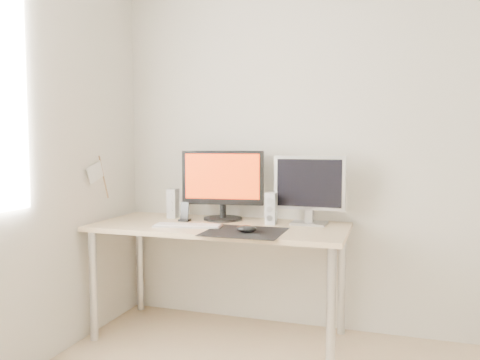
# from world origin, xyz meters

# --- Properties ---
(wall_back) EXTENTS (3.50, 0.00, 3.50)m
(wall_back) POSITION_xyz_m (0.00, 1.75, 1.25)
(wall_back) COLOR beige
(wall_back) RESTS_ON ground
(mousepad) EXTENTS (0.45, 0.40, 0.00)m
(mousepad) POSITION_xyz_m (-0.70, 1.19, 0.73)
(mousepad) COLOR black
(mousepad) RESTS_ON desk
(mouse) EXTENTS (0.12, 0.07, 0.04)m
(mouse) POSITION_xyz_m (-0.68, 1.16, 0.75)
(mouse) COLOR black
(mouse) RESTS_ON mousepad
(desk) EXTENTS (1.60, 0.70, 0.73)m
(desk) POSITION_xyz_m (-0.93, 1.38, 0.65)
(desk) COLOR #D1B587
(desk) RESTS_ON ground
(main_monitor) EXTENTS (0.55, 0.29, 0.47)m
(main_monitor) POSITION_xyz_m (-0.97, 1.56, 0.98)
(main_monitor) COLOR black
(main_monitor) RESTS_ON desk
(second_monitor) EXTENTS (0.45, 0.17, 0.43)m
(second_monitor) POSITION_xyz_m (-0.39, 1.56, 0.97)
(second_monitor) COLOR silver
(second_monitor) RESTS_ON desk
(speaker_left) EXTENTS (0.06, 0.08, 0.20)m
(speaker_left) POSITION_xyz_m (-1.33, 1.54, 0.83)
(speaker_left) COLOR silver
(speaker_left) RESTS_ON desk
(speaker_right) EXTENTS (0.06, 0.08, 0.20)m
(speaker_right) POSITION_xyz_m (-0.62, 1.49, 0.83)
(speaker_right) COLOR white
(speaker_right) RESTS_ON desk
(keyboard) EXTENTS (0.43, 0.18, 0.02)m
(keyboard) POSITION_xyz_m (-1.09, 1.25, 0.74)
(keyboard) COLOR #BCBBBE
(keyboard) RESTS_ON desk
(phone_dock) EXTENTS (0.07, 0.06, 0.13)m
(phone_dock) POSITION_xyz_m (-1.20, 1.44, 0.77)
(phone_dock) COLOR black
(phone_dock) RESTS_ON desk
(pennant) EXTENTS (0.01, 0.23, 0.29)m
(pennant) POSITION_xyz_m (-1.72, 1.24, 1.05)
(pennant) COLOR #A57F54
(pennant) RESTS_ON wall_left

